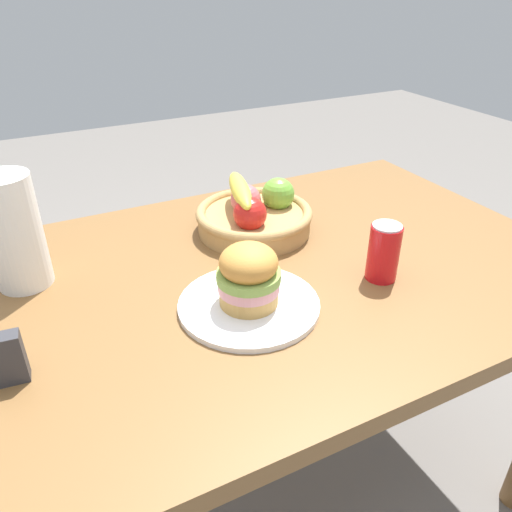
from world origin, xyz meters
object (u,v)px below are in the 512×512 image
(napkin_holder, at_px, (5,359))
(paper_towel_roll, at_px, (14,232))
(sandwich, at_px, (249,275))
(fruit_basket, at_px, (254,214))
(plate, at_px, (249,305))
(soda_can, at_px, (384,252))

(napkin_holder, bearing_deg, paper_towel_roll, 85.89)
(sandwich, xyz_separation_m, fruit_basket, (0.16, 0.29, -0.03))
(plate, bearing_deg, napkin_holder, -179.18)
(soda_can, height_order, fruit_basket, fruit_basket)
(paper_towel_roll, bearing_deg, napkin_holder, -100.10)
(plate, bearing_deg, sandwich, 0.00)
(sandwich, xyz_separation_m, soda_can, (0.30, -0.03, -0.01))
(plate, distance_m, paper_towel_roll, 0.49)
(paper_towel_roll, distance_m, napkin_holder, 0.31)
(fruit_basket, height_order, paper_towel_roll, paper_towel_roll)
(paper_towel_roll, height_order, napkin_holder, paper_towel_roll)
(sandwich, distance_m, paper_towel_roll, 0.48)
(soda_can, relative_size, fruit_basket, 0.43)
(sandwich, relative_size, paper_towel_roll, 0.53)
(fruit_basket, bearing_deg, soda_can, -65.98)
(sandwich, bearing_deg, fruit_basket, 61.30)
(soda_can, bearing_deg, fruit_basket, 114.02)
(plate, height_order, soda_can, soda_can)
(plate, relative_size, sandwich, 2.20)
(plate, xyz_separation_m, paper_towel_roll, (-0.38, 0.29, 0.11))
(soda_can, xyz_separation_m, paper_towel_roll, (-0.68, 0.32, 0.06))
(fruit_basket, distance_m, napkin_holder, 0.66)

